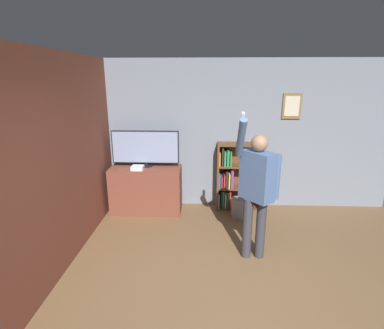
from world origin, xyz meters
TOP-DOWN VIEW (x-y plane):
  - wall_back at (0.00, 3.22)m, footprint 6.17×0.09m
  - wall_side_brick at (-2.11, 1.59)m, footprint 0.06×4.79m
  - tv_ledge at (-1.37, 2.83)m, footprint 1.26×0.52m
  - television at (-1.37, 2.91)m, footprint 1.19×0.22m
  - game_console at (-1.48, 2.71)m, footprint 0.21×0.20m
  - bookshelf at (0.23, 3.04)m, footprint 0.81×0.28m
  - person at (0.35, 1.44)m, footprint 0.58×0.56m
  - waste_bin at (0.30, 2.65)m, footprint 0.28×0.28m

SIDE VIEW (x-z plane):
  - waste_bin at x=0.30m, z-range 0.00..0.35m
  - tv_ledge at x=-1.37m, z-range 0.00..0.84m
  - bookshelf at x=0.23m, z-range -0.02..1.23m
  - game_console at x=-1.48m, z-range 0.84..0.90m
  - person at x=0.35m, z-range 0.03..2.04m
  - television at x=-1.37m, z-range 0.85..1.50m
  - wall_side_brick at x=-2.11m, z-range 0.00..2.70m
  - wall_back at x=0.00m, z-range 0.00..2.70m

